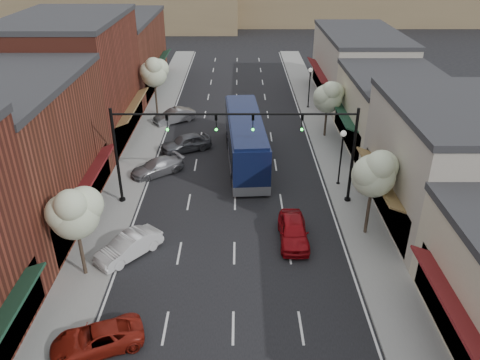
{
  "coord_description": "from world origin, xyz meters",
  "views": [
    {
      "loc": [
        0.3,
        -20.67,
        17.01
      ],
      "look_at": [
        0.35,
        7.2,
        2.2
      ],
      "focal_mm": 35.0,
      "sensor_mm": 36.0,
      "label": 1
    }
  ],
  "objects_px": {
    "lamp_post_near": "(342,149)",
    "parked_car_b": "(129,246)",
    "lamp_post_far": "(310,81)",
    "parked_car_d": "(186,143)",
    "red_hatchback": "(293,231)",
    "parked_car_a": "(97,339)",
    "tree_right_far": "(329,96)",
    "parked_car_c": "(157,167)",
    "parked_car_e": "(174,116)",
    "signal_mast_left": "(150,142)",
    "tree_left_far": "(154,72)",
    "tree_left_near": "(74,211)",
    "tree_right_near": "(375,172)",
    "signal_mast_right": "(319,142)",
    "coach_bus": "(245,139)"
  },
  "relations": [
    {
      "from": "lamp_post_near",
      "to": "parked_car_b",
      "type": "relative_size",
      "value": 1.07
    },
    {
      "from": "lamp_post_far",
      "to": "parked_car_b",
      "type": "relative_size",
      "value": 1.07
    },
    {
      "from": "parked_car_b",
      "to": "parked_car_d",
      "type": "bearing_deg",
      "value": 123.83
    },
    {
      "from": "red_hatchback",
      "to": "parked_car_a",
      "type": "distance_m",
      "value": 12.98
    },
    {
      "from": "tree_right_far",
      "to": "lamp_post_far",
      "type": "bearing_deg",
      "value": 93.88
    },
    {
      "from": "parked_car_c",
      "to": "parked_car_e",
      "type": "height_order",
      "value": "parked_car_e"
    },
    {
      "from": "red_hatchback",
      "to": "signal_mast_left",
      "type": "bearing_deg",
      "value": 153.32
    },
    {
      "from": "tree_left_far",
      "to": "lamp_post_near",
      "type": "relative_size",
      "value": 1.38
    },
    {
      "from": "tree_left_near",
      "to": "parked_car_d",
      "type": "height_order",
      "value": "tree_left_near"
    },
    {
      "from": "lamp_post_far",
      "to": "parked_car_a",
      "type": "height_order",
      "value": "lamp_post_far"
    },
    {
      "from": "tree_right_far",
      "to": "tree_left_far",
      "type": "bearing_deg",
      "value": 160.13
    },
    {
      "from": "tree_left_near",
      "to": "parked_car_b",
      "type": "xyz_separation_m",
      "value": [
        2.05,
        1.81,
        -3.54
      ]
    },
    {
      "from": "red_hatchback",
      "to": "parked_car_a",
      "type": "bearing_deg",
      "value": -138.8
    },
    {
      "from": "parked_car_e",
      "to": "parked_car_b",
      "type": "bearing_deg",
      "value": -34.52
    },
    {
      "from": "tree_right_near",
      "to": "parked_car_a",
      "type": "relative_size",
      "value": 1.42
    },
    {
      "from": "tree_right_near",
      "to": "tree_left_near",
      "type": "relative_size",
      "value": 1.05
    },
    {
      "from": "parked_car_a",
      "to": "parked_car_e",
      "type": "height_order",
      "value": "parked_car_e"
    },
    {
      "from": "tree_right_far",
      "to": "red_hatchback",
      "type": "distance_m",
      "value": 17.64
    },
    {
      "from": "signal_mast_left",
      "to": "parked_car_a",
      "type": "distance_m",
      "value": 13.83
    },
    {
      "from": "signal_mast_right",
      "to": "parked_car_b",
      "type": "xyz_separation_m",
      "value": [
        -11.82,
        -6.24,
        -3.94
      ]
    },
    {
      "from": "signal_mast_left",
      "to": "tree_left_far",
      "type": "bearing_deg",
      "value": 98.35
    },
    {
      "from": "parked_car_a",
      "to": "tree_right_near",
      "type": "bearing_deg",
      "value": 101.48
    },
    {
      "from": "lamp_post_near",
      "to": "parked_car_d",
      "type": "xyz_separation_m",
      "value": [
        -12.15,
        6.36,
        -2.25
      ]
    },
    {
      "from": "tree_left_near",
      "to": "parked_car_a",
      "type": "distance_m",
      "value": 6.64
    },
    {
      "from": "parked_car_c",
      "to": "coach_bus",
      "type": "bearing_deg",
      "value": 71.78
    },
    {
      "from": "tree_left_far",
      "to": "parked_car_c",
      "type": "height_order",
      "value": "tree_left_far"
    },
    {
      "from": "signal_mast_left",
      "to": "parked_car_d",
      "type": "height_order",
      "value": "signal_mast_left"
    },
    {
      "from": "lamp_post_near",
      "to": "tree_right_far",
      "type": "bearing_deg",
      "value": 86.69
    },
    {
      "from": "tree_left_near",
      "to": "tree_right_far",
      "type": "bearing_deg",
      "value": 50.31
    },
    {
      "from": "lamp_post_far",
      "to": "parked_car_d",
      "type": "distance_m",
      "value": 16.64
    },
    {
      "from": "signal_mast_left",
      "to": "red_hatchback",
      "type": "height_order",
      "value": "signal_mast_left"
    },
    {
      "from": "signal_mast_left",
      "to": "parked_car_b",
      "type": "distance_m",
      "value": 7.4
    },
    {
      "from": "tree_right_near",
      "to": "lamp_post_near",
      "type": "distance_m",
      "value": 6.74
    },
    {
      "from": "signal_mast_right",
      "to": "lamp_post_near",
      "type": "bearing_deg",
      "value": 48.95
    },
    {
      "from": "parked_car_a",
      "to": "signal_mast_left",
      "type": "bearing_deg",
      "value": 156.76
    },
    {
      "from": "red_hatchback",
      "to": "parked_car_b",
      "type": "bearing_deg",
      "value": -170.89
    },
    {
      "from": "signal_mast_left",
      "to": "red_hatchback",
      "type": "relative_size",
      "value": 1.89
    },
    {
      "from": "tree_left_near",
      "to": "parked_car_e",
      "type": "distance_m",
      "value": 24.17
    },
    {
      "from": "lamp_post_near",
      "to": "parked_car_c",
      "type": "relative_size",
      "value": 1.03
    },
    {
      "from": "tree_left_far",
      "to": "parked_car_d",
      "type": "xyz_separation_m",
      "value": [
        3.91,
        -9.09,
        -3.85
      ]
    },
    {
      "from": "tree_right_far",
      "to": "tree_left_far",
      "type": "height_order",
      "value": "tree_left_far"
    },
    {
      "from": "tree_left_far",
      "to": "tree_right_far",
      "type": "bearing_deg",
      "value": -19.87
    },
    {
      "from": "tree_right_far",
      "to": "lamp_post_far",
      "type": "relative_size",
      "value": 1.22
    },
    {
      "from": "tree_right_near",
      "to": "coach_bus",
      "type": "distance_m",
      "value": 13.36
    },
    {
      "from": "parked_car_a",
      "to": "parked_car_b",
      "type": "bearing_deg",
      "value": 159.27
    },
    {
      "from": "signal_mast_right",
      "to": "parked_car_b",
      "type": "distance_m",
      "value": 13.93
    },
    {
      "from": "parked_car_e",
      "to": "parked_car_d",
      "type": "bearing_deg",
      "value": -19.51
    },
    {
      "from": "tree_left_near",
      "to": "parked_car_e",
      "type": "xyz_separation_m",
      "value": [
        2.05,
        23.83,
        -3.53
      ]
    },
    {
      "from": "tree_right_far",
      "to": "tree_left_far",
      "type": "relative_size",
      "value": 0.89
    },
    {
      "from": "tree_right_far",
      "to": "lamp_post_near",
      "type": "relative_size",
      "value": 1.22
    }
  ]
}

